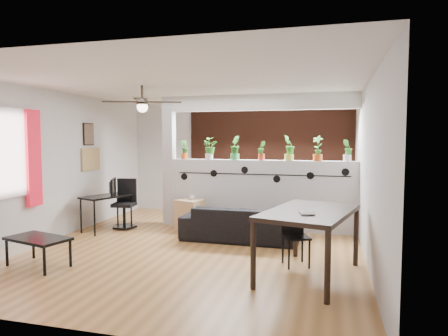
# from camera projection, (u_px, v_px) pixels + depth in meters

# --- Properties ---
(room_shell) EXTENTS (6.30, 7.10, 2.90)m
(room_shell) POSITION_uv_depth(u_px,v_px,m) (197.00, 167.00, 6.44)
(room_shell) COLOR #996632
(room_shell) RESTS_ON ground
(partition_wall) EXTENTS (3.60, 0.18, 1.35)m
(partition_wall) POSITION_uv_depth(u_px,v_px,m) (261.00, 195.00, 7.72)
(partition_wall) COLOR #BCBCC1
(partition_wall) RESTS_ON ground
(ceiling_header) EXTENTS (3.60, 0.18, 0.30)m
(ceiling_header) POSITION_uv_depth(u_px,v_px,m) (262.00, 102.00, 7.59)
(ceiling_header) COLOR silver
(ceiling_header) RESTS_ON room_shell
(pier_column) EXTENTS (0.22, 0.20, 2.60)m
(pier_column) POSITION_uv_depth(u_px,v_px,m) (169.00, 161.00, 8.17)
(pier_column) COLOR #BCBCC1
(pier_column) RESTS_ON ground
(brick_panel) EXTENTS (3.90, 0.05, 2.60)m
(brick_panel) POSITION_uv_depth(u_px,v_px,m) (272.00, 159.00, 9.09)
(brick_panel) COLOR brown
(brick_panel) RESTS_ON ground
(vine_decal) EXTENTS (3.31, 0.01, 0.30)m
(vine_decal) POSITION_uv_depth(u_px,v_px,m) (261.00, 174.00, 7.60)
(vine_decal) COLOR black
(vine_decal) RESTS_ON partition_wall
(window_assembly) EXTENTS (0.09, 1.30, 1.55)m
(window_assembly) POSITION_uv_depth(u_px,v_px,m) (8.00, 156.00, 5.93)
(window_assembly) COLOR white
(window_assembly) RESTS_ON room_shell
(baseboard_heater) EXTENTS (0.08, 1.00, 0.18)m
(baseboard_heater) POSITION_uv_depth(u_px,v_px,m) (12.00, 250.00, 6.03)
(baseboard_heater) COLOR silver
(baseboard_heater) RESTS_ON ground
(corkboard) EXTENTS (0.03, 0.60, 0.45)m
(corkboard) POSITION_uv_depth(u_px,v_px,m) (91.00, 159.00, 8.01)
(corkboard) COLOR #A3844F
(corkboard) RESTS_ON room_shell
(framed_art) EXTENTS (0.03, 0.34, 0.44)m
(framed_art) POSITION_uv_depth(u_px,v_px,m) (89.00, 134.00, 7.93)
(framed_art) COLOR #8C7259
(framed_art) RESTS_ON room_shell
(ceiling_fan) EXTENTS (1.19, 1.19, 0.43)m
(ceiling_fan) POSITION_uv_depth(u_px,v_px,m) (142.00, 104.00, 6.28)
(ceiling_fan) COLOR black
(ceiling_fan) RESTS_ON room_shell
(potted_plant_0) EXTENTS (0.19, 0.15, 0.38)m
(potted_plant_0) POSITION_uv_depth(u_px,v_px,m) (184.00, 149.00, 8.07)
(potted_plant_0) COLOR #E6551B
(potted_plant_0) RESTS_ON partition_wall
(potted_plant_1) EXTENTS (0.27, 0.24, 0.43)m
(potted_plant_1) POSITION_uv_depth(u_px,v_px,m) (209.00, 148.00, 7.93)
(potted_plant_1) COLOR silver
(potted_plant_1) RESTS_ON partition_wall
(potted_plant_2) EXTENTS (0.25, 0.29, 0.47)m
(potted_plant_2) POSITION_uv_depth(u_px,v_px,m) (235.00, 147.00, 7.79)
(potted_plant_2) COLOR #338D44
(potted_plant_2) RESTS_ON partition_wall
(potted_plant_3) EXTENTS (0.22, 0.20, 0.37)m
(potted_plant_3) POSITION_uv_depth(u_px,v_px,m) (262.00, 150.00, 7.66)
(potted_plant_3) COLOR red
(potted_plant_3) RESTS_ON partition_wall
(potted_plant_4) EXTENTS (0.32, 0.31, 0.48)m
(potted_plant_4) POSITION_uv_depth(u_px,v_px,m) (289.00, 147.00, 7.52)
(potted_plant_4) COLOR #CCD24A
(potted_plant_4) RESTS_ON partition_wall
(potted_plant_5) EXTENTS (0.30, 0.27, 0.47)m
(potted_plant_5) POSITION_uv_depth(u_px,v_px,m) (318.00, 148.00, 7.38)
(potted_plant_5) COLOR #CA4E17
(potted_plant_5) RESTS_ON partition_wall
(potted_plant_6) EXTENTS (0.23, 0.19, 0.40)m
(potted_plant_6) POSITION_uv_depth(u_px,v_px,m) (347.00, 150.00, 7.25)
(potted_plant_6) COLOR silver
(potted_plant_6) RESTS_ON partition_wall
(sofa) EXTENTS (1.93, 0.77, 0.57)m
(sofa) POSITION_uv_depth(u_px,v_px,m) (241.00, 224.00, 6.93)
(sofa) COLOR black
(sofa) RESTS_ON ground
(cube_shelf) EXTENTS (0.58, 0.54, 0.58)m
(cube_shelf) POSITION_uv_depth(u_px,v_px,m) (190.00, 214.00, 7.75)
(cube_shelf) COLOR tan
(cube_shelf) RESTS_ON ground
(cup) EXTENTS (0.14, 0.14, 0.09)m
(cup) POSITION_uv_depth(u_px,v_px,m) (192.00, 197.00, 7.71)
(cup) COLOR gray
(cup) RESTS_ON cube_shelf
(computer_desk) EXTENTS (0.79, 1.05, 0.68)m
(computer_desk) POSITION_uv_depth(u_px,v_px,m) (106.00, 199.00, 7.64)
(computer_desk) COLOR black
(computer_desk) RESTS_ON ground
(monitor) EXTENTS (0.30, 0.16, 0.17)m
(monitor) POSITION_uv_depth(u_px,v_px,m) (110.00, 190.00, 7.77)
(monitor) COLOR black
(monitor) RESTS_ON computer_desk
(office_chair) EXTENTS (0.49, 0.49, 0.95)m
(office_chair) POSITION_uv_depth(u_px,v_px,m) (125.00, 207.00, 7.86)
(office_chair) COLOR black
(office_chair) RESTS_ON ground
(dining_table) EXTENTS (1.31, 1.76, 0.86)m
(dining_table) POSITION_uv_depth(u_px,v_px,m) (309.00, 217.00, 5.07)
(dining_table) COLOR black
(dining_table) RESTS_ON ground
(book) EXTENTS (0.22, 0.26, 0.02)m
(book) POSITION_uv_depth(u_px,v_px,m) (300.00, 213.00, 4.80)
(book) COLOR gray
(book) RESTS_ON dining_table
(folding_chair) EXTENTS (0.45, 0.45, 0.84)m
(folding_chair) POSITION_uv_depth(u_px,v_px,m) (294.00, 229.00, 5.59)
(folding_chair) COLOR black
(folding_chair) RESTS_ON ground
(coffee_table) EXTENTS (0.97, 0.69, 0.41)m
(coffee_table) POSITION_uv_depth(u_px,v_px,m) (38.00, 240.00, 5.49)
(coffee_table) COLOR black
(coffee_table) RESTS_ON ground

